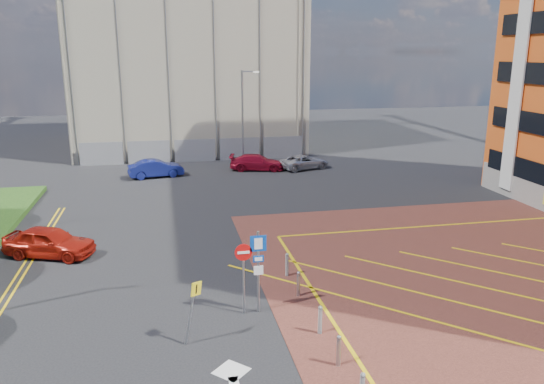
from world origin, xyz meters
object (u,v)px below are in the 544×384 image
object	(u,v)px
lamp_back	(243,114)
car_red_back	(257,162)
sign_cluster	(253,264)
car_blue_back	(156,168)
car_red_left	(49,242)
warning_sign	(193,305)
car_silver_back	(304,162)

from	to	relation	value
lamp_back	car_red_back	world-z (taller)	lamp_back
sign_cluster	car_blue_back	bearing A→B (deg)	98.95
sign_cluster	car_red_left	size ratio (longest dim) A/B	0.75
sign_cluster	car_red_back	xyz separation A→B (m)	(4.48, 24.42, -1.30)
lamp_back	car_blue_back	distance (m)	9.05
warning_sign	car_blue_back	xyz separation A→B (m)	(-1.38, 25.26, -0.74)
warning_sign	car_blue_back	bearing A→B (deg)	93.14
car_silver_back	sign_cluster	bearing A→B (deg)	142.59
sign_cluster	car_silver_back	distance (m)	25.52
sign_cluster	car_blue_back	world-z (taller)	sign_cluster
lamp_back	warning_sign	bearing A→B (deg)	-101.97
lamp_back	car_red_left	size ratio (longest dim) A/B	1.87
lamp_back	car_silver_back	xyz separation A→B (m)	(4.64, -2.96, -3.77)
lamp_back	warning_sign	distance (m)	29.56
sign_cluster	car_red_left	world-z (taller)	sign_cluster
car_silver_back	lamp_back	bearing A→B (deg)	39.34
lamp_back	sign_cluster	bearing A→B (deg)	-97.97
warning_sign	car_blue_back	size ratio (longest dim) A/B	0.54
car_red_left	car_red_back	size ratio (longest dim) A/B	0.95
warning_sign	car_silver_back	bearing A→B (deg)	67.42
car_blue_back	car_red_back	distance (m)	8.24
warning_sign	car_red_back	bearing A→B (deg)	75.44
car_blue_back	car_silver_back	bearing A→B (deg)	-97.47
car_red_left	car_blue_back	size ratio (longest dim) A/B	1.01
lamp_back	warning_sign	size ratio (longest dim) A/B	3.55
warning_sign	car_red_left	xyz separation A→B (m)	(-6.25, 9.33, -0.70)
lamp_back	sign_cluster	distance (m)	27.38
car_red_left	car_silver_back	bearing A→B (deg)	-24.64
lamp_back	car_blue_back	size ratio (longest dim) A/B	1.90
warning_sign	car_red_back	world-z (taller)	warning_sign
car_red_back	warning_sign	bearing A→B (deg)	178.61
car_blue_back	car_red_left	bearing A→B (deg)	152.92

